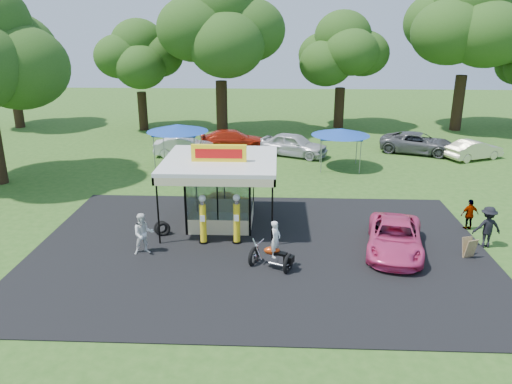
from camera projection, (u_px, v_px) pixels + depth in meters
ground at (257, 271)px, 20.23m from camera, size 120.00×120.00×0.00m
asphalt_apron at (259, 250)px, 22.12m from camera, size 20.00×14.00×0.04m
gas_station_kiosk at (221, 190)px, 24.47m from camera, size 5.40×5.40×4.18m
gas_pump_left at (203, 221)px, 22.45m from camera, size 0.44×0.44×2.34m
gas_pump_right at (237, 220)px, 22.47m from camera, size 0.44×0.44×2.36m
motorcycle at (274, 250)px, 20.19m from camera, size 1.92×1.46×2.19m
spare_tires at (162, 228)px, 23.56m from camera, size 0.89×0.68×0.72m
a_frame_sign at (469, 248)px, 21.26m from camera, size 0.55×0.60×0.90m
kiosk_car at (226, 200)px, 26.98m from camera, size 2.82×1.13×0.96m
pink_sedan at (395, 238)px, 21.72m from camera, size 3.26×5.34×1.38m
spectator_west at (143, 234)px, 21.51m from camera, size 1.10×0.99×1.85m
spectator_east_a at (487, 227)px, 22.17m from camera, size 1.27×0.78×1.91m
spectator_east_b at (470, 215)px, 24.12m from camera, size 0.96×0.55×1.54m
bg_car_a at (184, 146)px, 37.67m from camera, size 4.64×1.92×1.49m
bg_car_b at (233, 140)px, 39.59m from camera, size 5.61×2.99×1.55m
bg_car_c at (294, 145)px, 37.62m from camera, size 5.49×3.98×1.74m
bg_car_d at (418, 143)px, 38.46m from camera, size 6.29×4.55×1.59m
bg_car_e at (474, 150)px, 36.73m from camera, size 4.55×3.19×1.42m
tent_west at (177, 128)px, 34.39m from camera, size 4.24×4.24×2.97m
tent_east at (341, 132)px, 33.94m from camera, size 3.98×3.98×2.78m
oak_far_a at (9, 52)px, 46.08m from camera, size 9.37×9.37×11.11m
oak_far_b at (139, 62)px, 45.22m from camera, size 8.22×8.22×9.80m
oak_far_c at (220, 36)px, 42.78m from camera, size 11.39×11.39×13.43m
oak_far_d at (342, 56)px, 46.12m from camera, size 8.85×8.85×10.53m
oak_far_e at (468, 30)px, 44.27m from camera, size 11.84×11.84×14.10m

